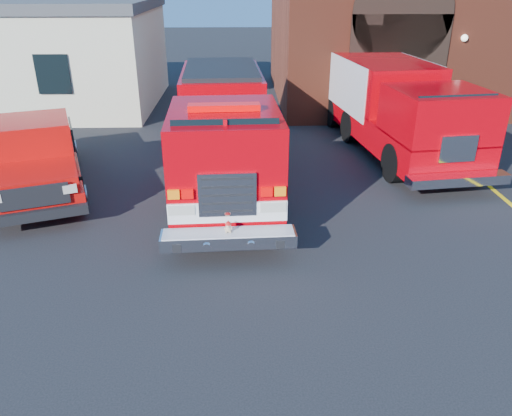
{
  "coord_description": "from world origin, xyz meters",
  "views": [
    {
      "loc": [
        -0.27,
        -9.58,
        5.2
      ],
      "look_at": [
        0.0,
        -1.2,
        1.3
      ],
      "focal_mm": 35.0,
      "sensor_mm": 36.0,
      "label": 1
    }
  ],
  "objects_px": {
    "pickup_truck": "(34,155)",
    "secondary_truck": "(394,104)",
    "side_building": "(37,53)",
    "fire_station": "(448,0)",
    "fire_engine": "(223,130)"
  },
  "relations": [
    {
      "from": "pickup_truck",
      "to": "secondary_truck",
      "type": "relative_size",
      "value": 0.73
    },
    {
      "from": "side_building",
      "to": "pickup_truck",
      "type": "relative_size",
      "value": 1.62
    },
    {
      "from": "fire_station",
      "to": "fire_engine",
      "type": "distance_m",
      "value": 14.54
    },
    {
      "from": "secondary_truck",
      "to": "fire_station",
      "type": "bearing_deg",
      "value": 61.08
    },
    {
      "from": "side_building",
      "to": "secondary_truck",
      "type": "distance_m",
      "value": 15.3
    },
    {
      "from": "side_building",
      "to": "pickup_truck",
      "type": "distance_m",
      "value": 10.5
    },
    {
      "from": "fire_station",
      "to": "secondary_truck",
      "type": "height_order",
      "value": "fire_station"
    },
    {
      "from": "fire_station",
      "to": "side_building",
      "type": "height_order",
      "value": "fire_station"
    },
    {
      "from": "side_building",
      "to": "secondary_truck",
      "type": "xyz_separation_m",
      "value": [
        13.68,
        -6.81,
        -0.73
      ]
    },
    {
      "from": "fire_engine",
      "to": "secondary_truck",
      "type": "xyz_separation_m",
      "value": [
        5.41,
        2.65,
        0.04
      ]
    },
    {
      "from": "fire_engine",
      "to": "secondary_truck",
      "type": "relative_size",
      "value": 1.06
    },
    {
      "from": "fire_station",
      "to": "side_building",
      "type": "relative_size",
      "value": 1.49
    },
    {
      "from": "fire_engine",
      "to": "pickup_truck",
      "type": "relative_size",
      "value": 1.44
    },
    {
      "from": "fire_engine",
      "to": "secondary_truck",
      "type": "distance_m",
      "value": 6.02
    },
    {
      "from": "side_building",
      "to": "secondary_truck",
      "type": "height_order",
      "value": "side_building"
    }
  ]
}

